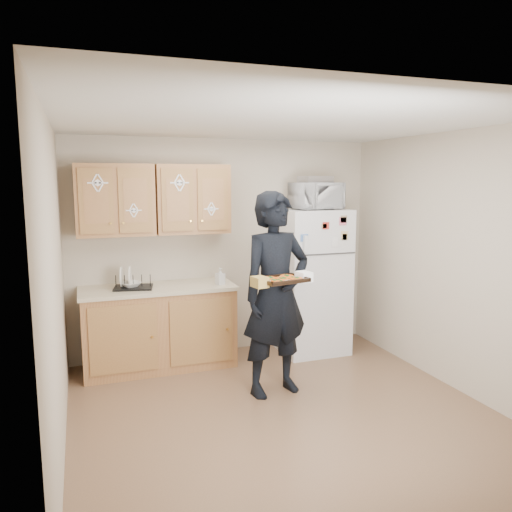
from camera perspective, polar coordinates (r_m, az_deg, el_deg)
The scene contains 24 objects.
floor at distance 4.61m, azimuth 3.14°, elevation -17.47°, with size 3.60×3.60×0.00m, color brown.
ceiling at distance 4.17m, azimuth 3.43°, elevation 15.11°, with size 3.60×3.60×0.00m, color silver.
wall_back at distance 5.89m, azimuth -3.52°, elevation 1.02°, with size 3.60×0.04×2.50m, color #BAAC97.
wall_front at distance 2.70m, azimuth 18.45°, elevation -8.60°, with size 3.60×0.04×2.50m, color #BAAC97.
wall_left at distance 3.90m, azimuth -21.95°, elevation -3.52°, with size 0.04×3.60×2.50m, color #BAAC97.
wall_right at distance 5.18m, azimuth 21.97°, elevation -0.65°, with size 0.04×3.60×2.50m, color #BAAC97.
refrigerator at distance 5.96m, azimuth 6.34°, elevation -2.84°, with size 0.75×0.70×1.70m, color silver.
base_cabinet at distance 5.58m, azimuth -11.01°, elevation -8.17°, with size 1.60×0.60×0.86m, color brown.
countertop at distance 5.47m, azimuth -11.14°, elevation -3.65°, with size 1.64×0.64×0.04m, color #C5B597.
upper_cab_left at distance 5.45m, azimuth -15.83°, elevation 6.16°, with size 0.80×0.33×0.75m, color brown.
upper_cab_right at distance 5.56m, azimuth -7.33°, elevation 6.46°, with size 0.80×0.33×0.75m, color brown.
cereal_box at distance 6.56m, azimuth 9.41°, elevation -8.04°, with size 0.20×0.07×0.32m, color #E5B250.
person at distance 4.71m, azimuth 2.29°, elevation -4.39°, with size 0.71×0.46×1.93m, color black.
baking_tray at distance 4.39m, azimuth 3.03°, elevation -2.80°, with size 0.41×0.30×0.04m, color black.
pizza_front_left at distance 4.28m, azimuth 2.48°, elevation -2.87°, with size 0.14×0.14×0.02m, color orange.
pizza_front_right at distance 4.38m, azimuth 4.55°, elevation -2.61°, with size 0.14×0.14×0.02m, color orange.
pizza_back_left at distance 4.39m, azimuth 1.51°, elevation -2.57°, with size 0.14×0.14×0.02m, color orange.
pizza_back_right at distance 4.49m, azimuth 3.56°, elevation -2.33°, with size 0.14×0.14×0.02m, color orange.
pizza_center at distance 4.38m, azimuth 3.03°, elevation -2.59°, with size 0.14×0.14×0.02m, color orange.
microwave at distance 5.81m, azimuth 6.91°, elevation 6.83°, with size 0.55×0.37×0.31m, color silver.
foil_pan at distance 5.83m, azimuth 6.80°, elevation 8.70°, with size 0.35×0.24×0.07m, color #AFAEB5.
dish_rack at distance 5.42m, azimuth -13.86°, elevation -2.80°, with size 0.39×0.30×0.16m, color black.
bowl at distance 5.42m, azimuth -14.14°, elevation -3.16°, with size 0.21×0.21×0.05m, color white.
soap_bottle at distance 5.47m, azimuth -4.12°, elevation -2.33°, with size 0.08×0.08×0.18m, color silver.
Camera 1 is at (-1.61, -3.82, 2.03)m, focal length 35.00 mm.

